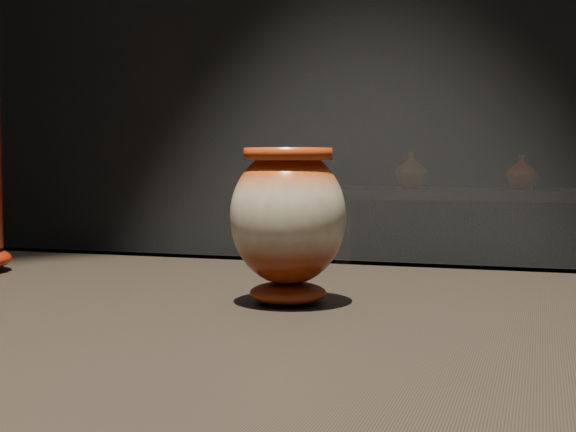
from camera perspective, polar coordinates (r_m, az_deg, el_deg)
name	(u,v)px	position (r m, az deg, el deg)	size (l,w,h in m)	color
main_vase	(288,219)	(0.85, 0.00, -0.20)	(0.13, 0.13, 0.17)	maroon
back_shelf	(511,240)	(4.37, 15.56, -1.63)	(2.00, 0.60, 0.90)	black
back_vase_left	(411,171)	(4.37, 8.74, 3.22)	(0.19, 0.19, 0.19)	brown
back_vase_mid	(521,172)	(4.36, 16.26, 3.02)	(0.17, 0.17, 0.18)	maroon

